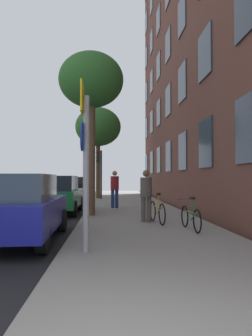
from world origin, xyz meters
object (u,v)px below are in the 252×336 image
object	(u,v)px
traffic_light	(100,165)
car_2	(79,186)
bicycle_0	(191,217)
car_0	(18,207)
tree_near	(91,83)
sign_post	(85,155)
tree_far	(98,127)
pedestrian_1	(115,187)
pedestrian_0	(146,192)
bicycle_2	(150,198)
bicycle_1	(157,211)
car_1	(57,194)

from	to	relation	value
traffic_light	car_2	bearing A→B (deg)	104.96
bicycle_0	car_0	size ratio (longest dim) A/B	0.39
traffic_light	tree_near	xyz separation A→B (m)	(-0.09, -9.70, 2.84)
sign_post	tree_far	world-z (taller)	tree_far
tree_far	car_0	distance (m)	15.89
car_0	car_2	xyz separation A→B (m)	(-0.54, 22.22, -0.00)
pedestrian_1	car_0	world-z (taller)	pedestrian_1
car_2	tree_near	bearing A→B (deg)	-83.43
pedestrian_1	bicycle_0	bearing A→B (deg)	-74.04
bicycle_0	pedestrian_0	distance (m)	2.09
sign_post	bicycle_2	world-z (taller)	sign_post
sign_post	tree_far	bearing A→B (deg)	90.84
bicycle_1	bicycle_2	world-z (taller)	bicycle_1
bicycle_0	car_1	size ratio (longest dim) A/B	0.40
traffic_light	car_0	size ratio (longest dim) A/B	0.76
bicycle_2	pedestrian_1	bearing A→B (deg)	-136.21
tree_near	bicycle_0	xyz separation A→B (m)	(2.91, -3.76, -4.75)
bicycle_0	car_2	bearing A→B (deg)	103.01
traffic_light	tree_near	bearing A→B (deg)	-90.50
sign_post	bicycle_2	size ratio (longest dim) A/B	2.01
tree_far	bicycle_2	bearing A→B (deg)	-62.70
traffic_light	pedestrian_0	world-z (taller)	traffic_light
traffic_light	bicycle_2	size ratio (longest dim) A/B	2.03
bicycle_2	bicycle_1	bearing A→B (deg)	-95.69
tree_far	bicycle_2	distance (m)	7.98
tree_near	bicycle_1	distance (m)	5.71
tree_far	pedestrian_1	bearing A→B (deg)	-82.36
bicycle_1	tree_far	bearing A→B (deg)	99.88
bicycle_2	pedestrian_1	world-z (taller)	pedestrian_1
pedestrian_1	car_2	world-z (taller)	pedestrian_1
bicycle_0	car_2	xyz separation A→B (m)	(-4.94, 21.37, 0.37)
bicycle_0	pedestrian_0	world-z (taller)	pedestrian_0
sign_post	bicycle_2	xyz separation A→B (m)	(2.72, 11.12, -1.52)
traffic_light	car_0	xyz separation A→B (m)	(-1.58, -14.31, -1.55)
tree_far	bicycle_1	xyz separation A→B (m)	(2.25, -12.93, -4.65)
bicycle_2	pedestrian_1	size ratio (longest dim) A/B	0.92
traffic_light	tree_far	bearing A→B (deg)	98.13
pedestrian_0	sign_post	bearing A→B (deg)	-111.83
bicycle_1	pedestrian_1	xyz separation A→B (m)	(-1.23, 5.31, 0.64)
tree_far	pedestrian_0	distance (m)	13.43
bicycle_1	bicycle_2	xyz separation A→B (m)	(0.72, 7.18, -0.03)
sign_post	pedestrian_1	world-z (taller)	sign_post
pedestrian_1	car_2	distance (m)	14.92
tree_far	pedestrian_0	world-z (taller)	tree_far
bicycle_1	sign_post	bearing A→B (deg)	-116.97
pedestrian_0	bicycle_0	bearing A→B (deg)	-59.27
tree_far	bicycle_1	bearing A→B (deg)	-80.12
car_0	car_2	size ratio (longest dim) A/B	1.02
traffic_light	bicycle_2	distance (m)	5.92
car_1	tree_near	bearing A→B (deg)	-46.65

